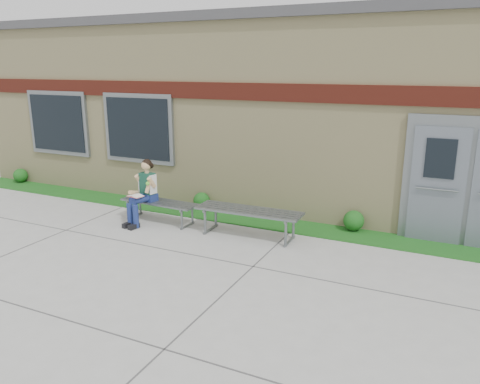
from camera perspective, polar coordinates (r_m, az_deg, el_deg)
The scene contains 9 objects.
ground at distance 7.61m, azimuth -6.94°, elevation -9.10°, with size 80.00×80.00×0.00m, color #9E9E99.
grass_strip at distance 9.74m, azimuth 1.20°, elevation -3.40°, with size 16.00×0.80×0.02m, color #124613.
school_building at distance 12.45m, azimuth 7.75°, elevation 10.38°, with size 16.20×6.22×4.20m.
bench_left at distance 9.71m, azimuth -9.76°, elevation -1.68°, with size 1.70×0.54×0.44m.
bench_right at distance 8.73m, azimuth 1.07°, elevation -2.91°, with size 2.03×0.61×0.52m.
girl at distance 9.60m, azimuth -11.72°, elevation 0.16°, with size 0.47×0.82×1.30m.
shrub_west at distance 14.13m, azimuth -25.19°, elevation 1.84°, with size 0.37×0.37×0.37m, color #124613.
shrub_mid at distance 10.46m, azimuth -4.71°, elevation -1.04°, with size 0.36×0.36×0.36m, color #124613.
shrub_east at distance 9.31m, azimuth 13.69°, elevation -3.41°, with size 0.40×0.40×0.40m, color #124613.
Camera 1 is at (3.76, -5.83, 3.11)m, focal length 35.00 mm.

